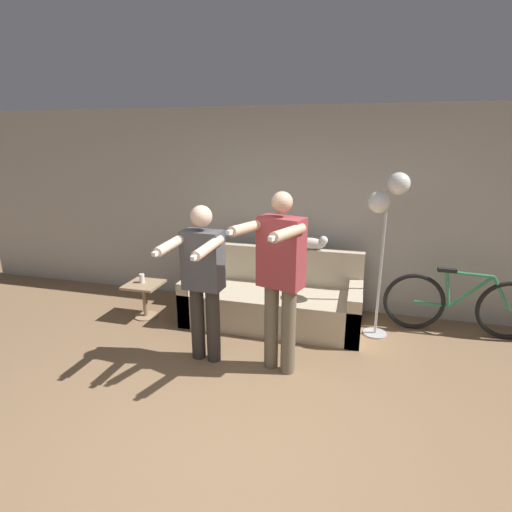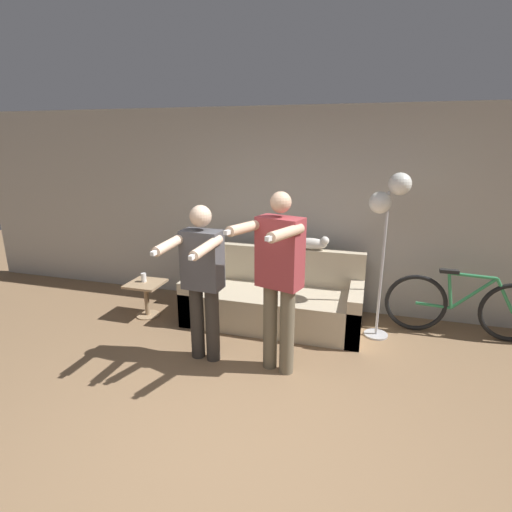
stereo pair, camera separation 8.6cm
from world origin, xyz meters
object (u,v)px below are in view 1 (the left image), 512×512
object	(u,v)px
person_left	(203,276)
bicycle	(460,305)
cat	(311,243)
cup	(142,278)
floor_lamp	(388,205)
couch	(273,301)
person_right	(280,273)
side_table	(144,293)

from	to	relation	value
person_left	bicycle	bearing A→B (deg)	29.97
cat	cup	bearing A→B (deg)	-164.54
cat	floor_lamp	bearing A→B (deg)	-21.39
cup	bicycle	bearing A→B (deg)	7.58
couch	person_left	size ratio (longest dim) A/B	1.33
person_left	floor_lamp	bearing A→B (deg)	34.64
couch	cup	bearing A→B (deg)	-171.25
person_right	bicycle	distance (m)	2.37
person_left	side_table	bearing A→B (deg)	149.51
person_right	floor_lamp	bearing A→B (deg)	63.78
person_left	cup	distance (m)	1.47
couch	cat	bearing A→B (deg)	37.74
person_right	cup	bearing A→B (deg)	174.34
cat	person_right	bearing A→B (deg)	-94.60
cup	bicycle	size ratio (longest dim) A/B	0.07
person_left	cup	bearing A→B (deg)	149.44
couch	bicycle	bearing A→B (deg)	6.68
cup	bicycle	distance (m)	3.84
person_left	cat	distance (m)	1.62
cat	floor_lamp	world-z (taller)	floor_lamp
floor_lamp	side_table	world-z (taller)	floor_lamp
side_table	cup	distance (m)	0.19
person_right	side_table	distance (m)	2.16
person_right	cat	xyz separation A→B (m)	(0.11, 1.36, -0.05)
cat	bicycle	size ratio (longest dim) A/B	0.32
person_right	cup	xyz separation A→B (m)	(-1.93, 0.79, -0.50)
couch	person_right	xyz separation A→B (m)	(0.29, -1.04, 0.73)
side_table	bicycle	world-z (taller)	bicycle
couch	bicycle	xyz separation A→B (m)	(2.16, 0.25, 0.08)
person_right	floor_lamp	distance (m)	1.49
cup	bicycle	world-z (taller)	bicycle
cat	side_table	xyz separation A→B (m)	(-2.01, -0.59, -0.64)
bicycle	cup	bearing A→B (deg)	-172.42
couch	cat	distance (m)	0.85
person_right	couch	bearing A→B (deg)	122.37
bicycle	floor_lamp	bearing A→B (deg)	-163.56
floor_lamp	cup	distance (m)	3.07
cat	cup	world-z (taller)	cat
floor_lamp	bicycle	bearing A→B (deg)	16.44
floor_lamp	side_table	bearing A→B (deg)	-174.79
person_left	floor_lamp	world-z (taller)	floor_lamp
person_left	cat	world-z (taller)	person_left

